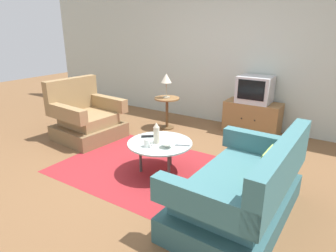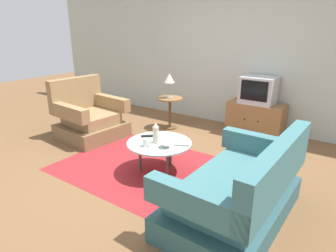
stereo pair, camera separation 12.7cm
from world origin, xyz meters
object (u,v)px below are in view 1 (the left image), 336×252
(coffee_table, at_px, (160,145))
(television, at_px, (255,89))
(table_lamp, at_px, (166,79))
(side_table, at_px, (167,107))
(mug, at_px, (147,143))
(armchair, at_px, (86,119))
(tv_remote_silver, at_px, (183,145))
(tv_remote_dark, at_px, (148,136))
(bowl, at_px, (167,145))
(vase, at_px, (156,133))
(tv_stand, at_px, (252,118))
(couch, at_px, (243,191))

(coffee_table, bearing_deg, television, 76.55)
(table_lamp, bearing_deg, side_table, 69.70)
(television, distance_m, mug, 2.39)
(armchair, height_order, tv_remote_silver, armchair)
(table_lamp, bearing_deg, tv_remote_dark, -65.57)
(television, bearing_deg, bowl, -98.84)
(table_lamp, distance_m, tv_remote_silver, 1.89)
(television, bearing_deg, side_table, -155.68)
(table_lamp, relative_size, tv_remote_dark, 2.67)
(coffee_table, height_order, tv_remote_dark, tv_remote_dark)
(coffee_table, xyz_separation_m, television, (0.50, 2.11, 0.39))
(coffee_table, xyz_separation_m, mug, (-0.05, -0.20, 0.08))
(coffee_table, distance_m, vase, 0.17)
(tv_stand, bearing_deg, side_table, -155.75)
(couch, relative_size, tv_stand, 1.67)
(side_table, distance_m, mug, 1.88)
(tv_stand, height_order, tv_remote_silver, tv_stand)
(armchair, bearing_deg, television, 132.38)
(armchair, bearing_deg, vase, 81.44)
(mug, bearing_deg, bowl, 27.33)
(vase, xyz_separation_m, tv_remote_dark, (-0.21, 0.10, -0.12))
(mug, bearing_deg, tv_remote_silver, 38.09)
(tv_remote_dark, bearing_deg, tv_remote_silver, -39.75)
(armchair, bearing_deg, bowl, 81.17)
(tv_stand, distance_m, television, 0.50)
(tv_stand, relative_size, television, 1.71)
(table_lamp, distance_m, mug, 1.92)
(couch, distance_m, tv_stand, 2.54)
(armchair, xyz_separation_m, table_lamp, (0.88, 1.10, 0.59))
(television, height_order, vase, television)
(mug, height_order, tv_remote_silver, mug)
(armchair, xyz_separation_m, mug, (1.70, -0.57, 0.15))
(couch, distance_m, television, 2.58)
(table_lamp, relative_size, mug, 3.53)
(side_table, bearing_deg, table_lamp, -110.30)
(vase, xyz_separation_m, tv_remote_silver, (0.31, 0.10, -0.12))
(tv_remote_dark, bearing_deg, tv_stand, 30.44)
(coffee_table, height_order, tv_remote_silver, tv_remote_silver)
(coffee_table, relative_size, mug, 6.56)
(tv_remote_silver, bearing_deg, tv_stand, 57.57)
(armchair, distance_m, vase, 1.79)
(armchair, height_order, tv_remote_dark, armchair)
(tv_stand, height_order, table_lamp, table_lamp)
(table_lamp, distance_m, vase, 1.77)
(tv_remote_dark, bearing_deg, vase, -65.89)
(armchair, xyz_separation_m, tv_remote_silver, (2.04, -0.30, 0.11))
(coffee_table, xyz_separation_m, table_lamp, (-0.87, 1.47, 0.52))
(bowl, bearing_deg, armchair, 166.46)
(tv_remote_dark, bearing_deg, couch, -55.59)
(vase, distance_m, bowl, 0.22)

